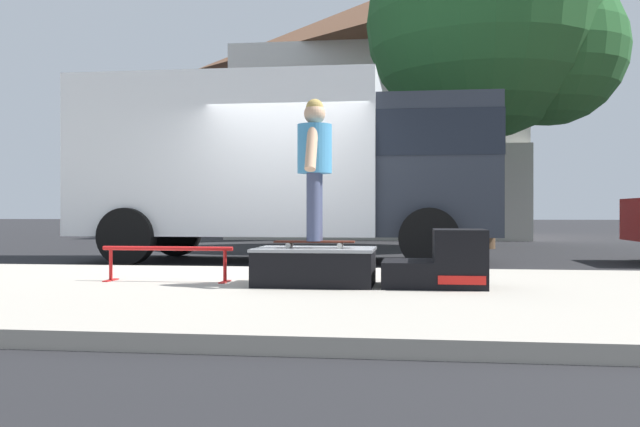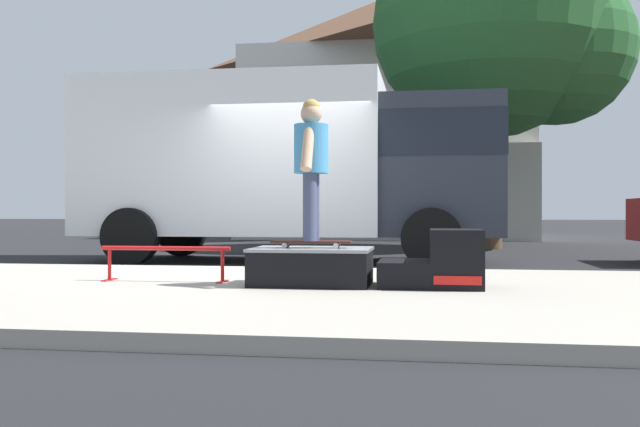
# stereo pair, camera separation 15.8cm
# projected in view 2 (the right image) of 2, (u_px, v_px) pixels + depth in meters

# --- Properties ---
(ground_plane) EXTENTS (140.00, 140.00, 0.00)m
(ground_plane) POSITION_uv_depth(u_px,v_px,m) (275.00, 273.00, 9.64)
(ground_plane) COLOR black
(sidewalk_slab) EXTENTS (50.00, 5.00, 0.12)m
(sidewalk_slab) POSITION_uv_depth(u_px,v_px,m) (207.00, 293.00, 6.67)
(sidewalk_slab) COLOR #A8A093
(sidewalk_slab) RESTS_ON ground
(skate_box) EXTENTS (1.16, 0.80, 0.36)m
(skate_box) POSITION_uv_depth(u_px,v_px,m) (312.00, 265.00, 6.85)
(skate_box) COLOR black
(skate_box) RESTS_ON sidewalk_slab
(kicker_ramp) EXTENTS (0.97, 0.73, 0.55)m
(kicker_ramp) POSITION_uv_depth(u_px,v_px,m) (440.00, 263.00, 6.66)
(kicker_ramp) COLOR black
(kicker_ramp) RESTS_ON sidewalk_slab
(grind_rail) EXTENTS (1.38, 0.28, 0.36)m
(grind_rail) POSITION_uv_depth(u_px,v_px,m) (165.00, 255.00, 7.21)
(grind_rail) COLOR red
(grind_rail) RESTS_ON sidewalk_slab
(skateboard) EXTENTS (0.79, 0.23, 0.07)m
(skateboard) POSITION_uv_depth(u_px,v_px,m) (311.00, 242.00, 6.83)
(skateboard) COLOR #4C1E14
(skateboard) RESTS_ON skate_box
(skater_kid) EXTENTS (0.34, 0.71, 1.39)m
(skater_kid) POSITION_uv_depth(u_px,v_px,m) (311.00, 157.00, 6.83)
(skater_kid) COLOR #3F4766
(skater_kid) RESTS_ON skateboard
(box_truck) EXTENTS (6.91, 2.63, 3.05)m
(box_truck) POSITION_uv_depth(u_px,v_px,m) (292.00, 161.00, 11.84)
(box_truck) COLOR white
(box_truck) RESTS_ON ground
(street_tree_main) EXTENTS (5.85, 5.32, 7.84)m
(street_tree_main) POSITION_uv_depth(u_px,v_px,m) (504.00, 28.00, 15.86)
(street_tree_main) COLOR brown
(street_tree_main) RESTS_ON ground
(house_behind) EXTENTS (9.54, 8.23, 8.40)m
(house_behind) POSITION_uv_depth(u_px,v_px,m) (389.00, 115.00, 24.42)
(house_behind) COLOR silver
(house_behind) RESTS_ON ground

